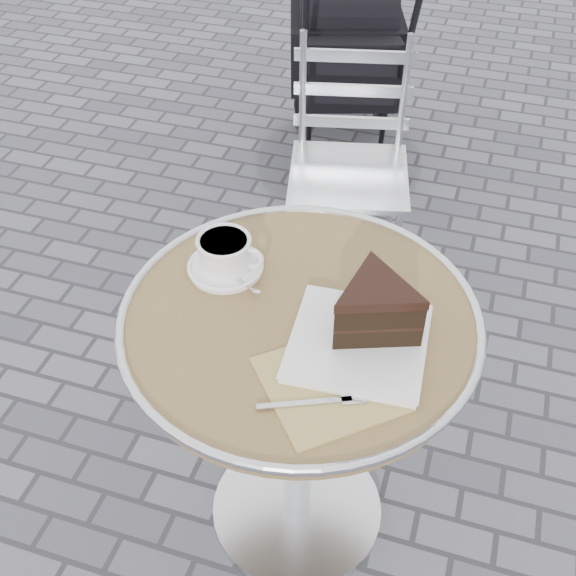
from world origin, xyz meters
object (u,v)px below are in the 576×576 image
(cake_plate_set, at_px, (371,317))
(bistro_chair, at_px, (351,138))
(cafe_table, at_px, (299,371))
(baby_stroller, at_px, (346,59))
(cappuccino_set, at_px, (226,257))

(cake_plate_set, bearing_deg, bistro_chair, 101.35)
(cake_plate_set, relative_size, bistro_chair, 0.49)
(cake_plate_set, bearing_deg, cafe_table, 166.83)
(cake_plate_set, distance_m, baby_stroller, 1.91)
(bistro_chair, distance_m, baby_stroller, 0.79)
(cappuccino_set, xyz_separation_m, baby_stroller, (-0.16, 1.70, -0.35))
(cake_plate_set, height_order, bistro_chair, cake_plate_set)
(cafe_table, relative_size, cake_plate_set, 1.83)
(baby_stroller, bearing_deg, cake_plate_set, -92.65)
(bistro_chair, relative_size, baby_stroller, 0.86)
(cake_plate_set, bearing_deg, baby_stroller, 101.31)
(bistro_chair, height_order, baby_stroller, baby_stroller)
(cappuccino_set, height_order, baby_stroller, baby_stroller)
(cafe_table, relative_size, cappuccino_set, 4.33)
(cafe_table, height_order, cake_plate_set, cake_plate_set)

